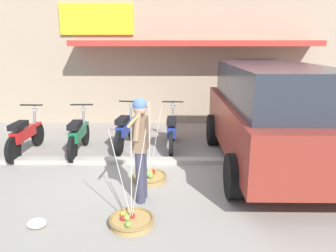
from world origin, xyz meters
The scene contains 12 objects.
ground_plane centered at (0.00, 0.00, 0.00)m, with size 90.00×90.00×0.00m, color gray.
sidewalk_curb centered at (0.00, 0.70, 0.05)m, with size 20.00×0.24×0.10m, color #AEA89C.
fruit_vendor centered at (-0.05, -0.96, 0.98)m, with size 0.23×1.53×1.70m.
fruit_basket_left_side centered at (-0.13, -1.72, 0.07)m, with size 0.65×0.65×1.45m.
fruit_basket_right_side centered at (0.03, -0.20, 0.08)m, with size 0.65×0.65×1.45m.
motorcycle_nearest_shop centered at (-2.92, 1.26, 0.45)m, with size 0.54×1.82×1.09m.
motorcycle_second_in_row centered at (-1.70, 1.31, 0.45)m, with size 0.54×1.82×1.09m.
motorcycle_third_in_row centered at (-0.67, 1.77, 0.45)m, with size 0.54×1.82×1.09m.
motorcycle_end_of_row centered at (0.47, 1.72, 0.45)m, with size 0.54×1.82×1.09m.
parked_truck centered at (2.45, 0.54, 1.13)m, with size 2.20×4.83×2.10m.
storefront_building centered at (1.14, 6.78, 2.10)m, with size 13.00×6.00×4.20m.
plastic_litter_bag centered at (-1.45, -1.80, 0.07)m, with size 0.28×0.22×0.14m, color silver.
Camera 1 is at (0.41, -5.74, 2.50)m, focal length 34.03 mm.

